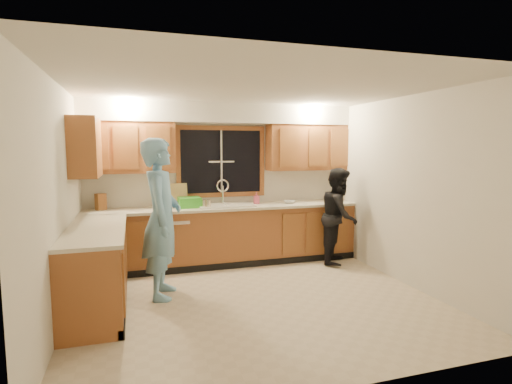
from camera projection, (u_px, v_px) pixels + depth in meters
floor at (256, 300)px, 4.79m from camera, size 4.20×4.20×0.00m
ceiling at (256, 87)px, 4.52m from camera, size 4.20×4.20×0.00m
wall_back at (221, 183)px, 6.46m from camera, size 4.20×0.00×4.20m
wall_left at (58, 204)px, 4.04m from camera, size 0.00×3.80×3.80m
wall_right at (408, 191)px, 5.27m from camera, size 0.00×3.80×3.80m
base_cabinets_back at (226, 236)px, 6.26m from camera, size 4.20×0.60×0.88m
base_cabinets_left at (96, 269)px, 4.55m from camera, size 0.60×1.90×0.88m
countertop_back at (226, 207)px, 6.20m from camera, size 4.20×0.63×0.04m
countertop_left at (96, 230)px, 4.50m from camera, size 0.63×1.90×0.04m
upper_cabinets_left at (128, 148)px, 5.82m from camera, size 1.35×0.33×0.75m
upper_cabinets_right at (307, 148)px, 6.66m from camera, size 1.35×0.33×0.75m
upper_cabinets_return at (85, 147)px, 5.09m from camera, size 0.33×0.90×0.75m
soffit at (223, 113)px, 6.17m from camera, size 4.20×0.35×0.30m
window_frame at (221, 162)px, 6.41m from camera, size 1.44×0.03×1.14m
sink at (226, 209)px, 6.22m from camera, size 0.86×0.52×0.57m
dishwasher at (171, 242)px, 6.01m from camera, size 0.60×0.56×0.82m
stove at (91, 285)px, 4.00m from camera, size 0.58×0.75×0.90m
man at (162, 218)px, 4.83m from camera, size 0.59×0.78×1.94m
woman at (339, 216)px, 6.30m from camera, size 0.89×0.93×1.51m
knife_block at (101, 202)px, 5.80m from camera, size 0.17×0.16×0.24m
cutting_board at (179, 195)px, 6.19m from camera, size 0.27×0.11×0.35m
dish_crate at (189, 202)px, 6.06m from camera, size 0.33×0.31×0.15m
soap_bottle at (256, 198)px, 6.45m from camera, size 0.09×0.09×0.19m
bowl at (289, 202)px, 6.51m from camera, size 0.24×0.24×0.05m
can_left at (204, 204)px, 5.97m from camera, size 0.07×0.07×0.13m
can_right at (209, 204)px, 5.96m from camera, size 0.09×0.09×0.13m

